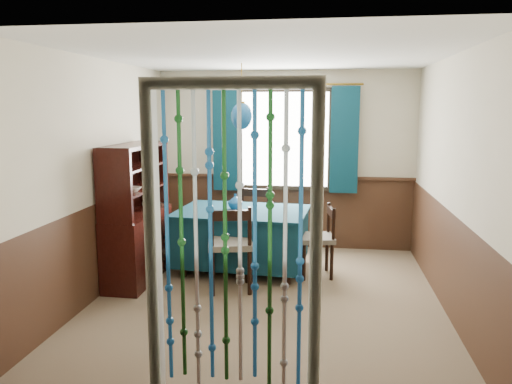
% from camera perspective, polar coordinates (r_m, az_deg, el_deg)
% --- Properties ---
extents(floor, '(4.00, 4.00, 0.00)m').
position_cam_1_polar(floor, '(5.44, 1.35, -11.84)').
color(floor, brown).
rests_on(floor, ground).
extents(ceiling, '(4.00, 4.00, 0.00)m').
position_cam_1_polar(ceiling, '(5.09, 1.46, 15.37)').
color(ceiling, silver).
rests_on(ceiling, ground).
extents(wall_back, '(3.60, 0.00, 3.60)m').
position_cam_1_polar(wall_back, '(7.09, 3.33, 3.62)').
color(wall_back, beige).
rests_on(wall_back, ground).
extents(wall_front, '(3.60, 0.00, 3.60)m').
position_cam_1_polar(wall_front, '(3.17, -2.92, -3.90)').
color(wall_front, beige).
rests_on(wall_front, ground).
extents(wall_left, '(0.00, 4.00, 4.00)m').
position_cam_1_polar(wall_left, '(5.62, -17.15, 1.62)').
color(wall_left, beige).
rests_on(wall_left, ground).
extents(wall_right, '(0.00, 4.00, 4.00)m').
position_cam_1_polar(wall_right, '(5.22, 21.43, 0.80)').
color(wall_right, beige).
rests_on(wall_right, ground).
extents(wainscot_back, '(3.60, 0.00, 3.60)m').
position_cam_1_polar(wainscot_back, '(7.19, 3.27, -2.34)').
color(wainscot_back, '#3B2316').
rests_on(wainscot_back, ground).
extents(wainscot_front, '(3.60, 0.00, 3.60)m').
position_cam_1_polar(wainscot_front, '(3.44, -2.76, -16.08)').
color(wainscot_front, '#3B2316').
rests_on(wainscot_front, ground).
extents(wainscot_left, '(0.00, 4.00, 4.00)m').
position_cam_1_polar(wainscot_left, '(5.76, -16.65, -5.79)').
color(wainscot_left, '#3B2316').
rests_on(wainscot_left, ground).
extents(wainscot_right, '(0.00, 4.00, 4.00)m').
position_cam_1_polar(wainscot_right, '(5.37, 20.78, -7.12)').
color(wainscot_right, '#3B2316').
rests_on(wainscot_right, ground).
extents(window, '(1.32, 0.12, 1.42)m').
position_cam_1_polar(window, '(7.01, 3.32, 6.02)').
color(window, black).
rests_on(window, wall_back).
extents(doorway, '(1.16, 0.12, 2.18)m').
position_cam_1_polar(doorway, '(3.28, -2.69, -7.05)').
color(doorway, silver).
rests_on(doorway, ground).
extents(dining_table, '(1.64, 1.19, 0.75)m').
position_cam_1_polar(dining_table, '(6.15, -1.57, -4.99)').
color(dining_table, '#0C2F3E').
rests_on(dining_table, floor).
extents(chair_near, '(0.57, 0.55, 0.97)m').
position_cam_1_polar(chair_near, '(5.46, -2.95, -6.10)').
color(chair_near, black).
rests_on(chair_near, floor).
extents(chair_far, '(0.52, 0.50, 0.91)m').
position_cam_1_polar(chair_far, '(6.80, -0.48, -3.16)').
color(chair_far, black).
rests_on(chair_far, floor).
extents(chair_left, '(0.42, 0.44, 0.85)m').
position_cam_1_polar(chair_left, '(6.42, -9.16, -4.37)').
color(chair_left, black).
rests_on(chair_left, floor).
extents(chair_right, '(0.47, 0.48, 0.85)m').
position_cam_1_polar(chair_right, '(5.99, 7.17, -5.30)').
color(chair_right, black).
rests_on(chair_right, floor).
extents(sideboard, '(0.43, 1.22, 1.58)m').
position_cam_1_polar(sideboard, '(5.96, -13.42, -4.52)').
color(sideboard, black).
rests_on(sideboard, floor).
extents(pendant_lamp, '(0.26, 0.26, 0.77)m').
position_cam_1_polar(pendant_lamp, '(5.95, -1.64, 8.67)').
color(pendant_lamp, olive).
rests_on(pendant_lamp, ceiling).
extents(vase_table, '(0.21, 0.21, 0.17)m').
position_cam_1_polar(vase_table, '(6.14, -2.38, -1.17)').
color(vase_table, '#134C85').
rests_on(vase_table, dining_table).
extents(bowl_shelf, '(0.24, 0.24, 0.05)m').
position_cam_1_polar(bowl_shelf, '(5.60, -14.02, 0.30)').
color(bowl_shelf, beige).
rests_on(bowl_shelf, sideboard).
extents(vase_sideboard, '(0.21, 0.21, 0.19)m').
position_cam_1_polar(vase_sideboard, '(6.11, -12.15, -1.00)').
color(vase_sideboard, beige).
rests_on(vase_sideboard, sideboard).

